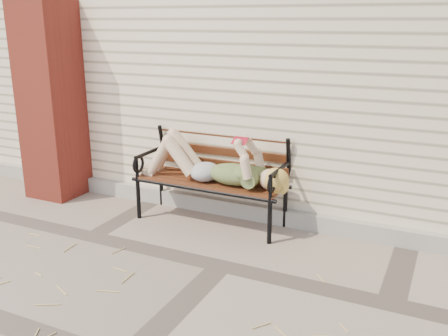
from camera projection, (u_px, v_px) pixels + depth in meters
The scene contains 7 objects.
ground at pixel (221, 266), 3.82m from camera, with size 80.00×80.00×0.00m, color gray.
house_wall at pixel (329, 46), 5.98m from camera, with size 8.00×4.00×3.00m, color beige.
foundation_strip at pixel (266, 214), 4.64m from camera, with size 8.00×0.10×0.15m, color gray.
brick_pillar at pixel (51, 102), 5.13m from camera, with size 0.50×0.50×2.00m, color #A83525.
garden_bench at pixel (215, 164), 4.57m from camera, with size 1.49×0.59×0.96m.
reading_woman at pixel (210, 164), 4.45m from camera, with size 1.41×0.32×0.44m.
straw_scatter at pixel (148, 302), 3.32m from camera, with size 2.91×1.69×0.01m.
Camera 1 is at (1.50, -3.10, 1.81)m, focal length 40.00 mm.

